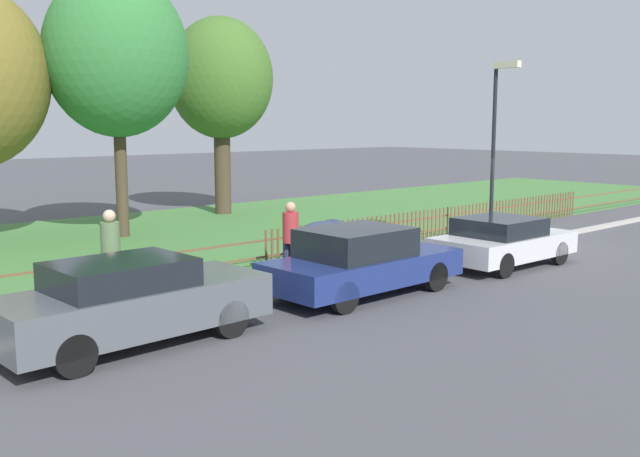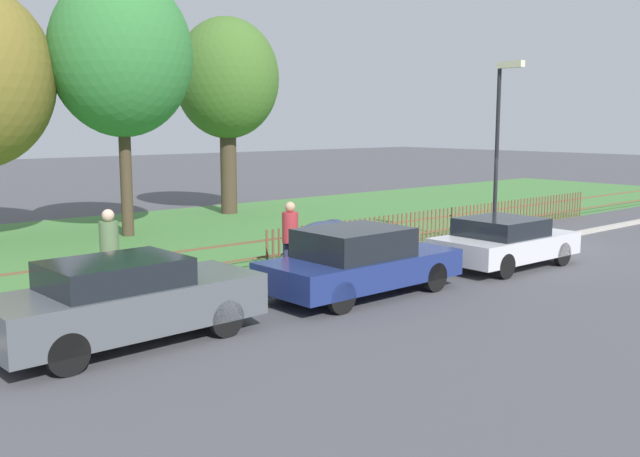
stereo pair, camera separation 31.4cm
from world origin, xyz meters
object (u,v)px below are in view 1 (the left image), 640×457
object	(u,v)px
parked_car_navy_estate	(502,241)
parked_car_silver_hatchback	(131,301)
parked_car_black_saloon	(361,261)
covered_motorcycle	(323,238)
tree_mid_park	(221,80)
pedestrian_near_fence	(111,250)
street_lamp	(497,130)
tree_behind_motorcycle	(116,55)
pedestrian_by_lamp	(291,236)

from	to	relation	value
parked_car_navy_estate	parked_car_silver_hatchback	bearing A→B (deg)	179.31
parked_car_black_saloon	covered_motorcycle	size ratio (longest dim) A/B	2.08
tree_mid_park	parked_car_navy_estate	bearing A→B (deg)	-93.02
covered_motorcycle	pedestrian_near_fence	xyz separation A→B (m)	(-5.48, 0.09, 0.35)
parked_car_silver_hatchback	street_lamp	distance (m)	12.27
parked_car_navy_estate	tree_behind_motorcycle	size ratio (longest dim) A/B	0.47
street_lamp	tree_mid_park	bearing A→B (deg)	97.41
parked_car_black_saloon	covered_motorcycle	distance (m)	3.08
tree_mid_park	pedestrian_by_lamp	world-z (taller)	tree_mid_park
pedestrian_near_fence	tree_behind_motorcycle	bearing A→B (deg)	-122.60
parked_car_silver_hatchback	pedestrian_by_lamp	xyz separation A→B (m)	(4.86, 1.95, 0.28)
parked_car_silver_hatchback	tree_mid_park	distance (m)	17.08
pedestrian_by_lamp	covered_motorcycle	bearing A→B (deg)	109.23
tree_mid_park	street_lamp	world-z (taller)	tree_mid_park
covered_motorcycle	tree_mid_park	size ratio (longest dim) A/B	0.28
pedestrian_near_fence	pedestrian_by_lamp	size ratio (longest dim) A/B	1.04
tree_behind_motorcycle	pedestrian_near_fence	world-z (taller)	tree_behind_motorcycle
parked_car_black_saloon	pedestrian_by_lamp	xyz separation A→B (m)	(-0.20, 2.00, 0.30)
tree_mid_park	street_lamp	size ratio (longest dim) A/B	1.45
parked_car_black_saloon	tree_behind_motorcycle	xyz separation A→B (m)	(-0.11, 10.24, 4.78)
covered_motorcycle	tree_mid_park	xyz separation A→B (m)	(3.95, 10.12, 4.41)
parked_car_black_saloon	pedestrian_by_lamp	bearing A→B (deg)	95.19
parked_car_black_saloon	tree_mid_park	xyz separation A→B (m)	(5.37, 12.85, 4.39)
covered_motorcycle	pedestrian_by_lamp	world-z (taller)	pedestrian_by_lamp
pedestrian_near_fence	street_lamp	size ratio (longest dim) A/B	0.36
tree_behind_motorcycle	pedestrian_by_lamp	distance (m)	9.38
covered_motorcycle	pedestrian_by_lamp	distance (m)	1.80
covered_motorcycle	street_lamp	size ratio (longest dim) A/B	0.40
parked_car_black_saloon	tree_mid_park	world-z (taller)	tree_mid_park
pedestrian_near_fence	parked_car_black_saloon	bearing A→B (deg)	140.66
parked_car_navy_estate	tree_mid_park	distance (m)	13.83
parked_car_black_saloon	tree_behind_motorcycle	distance (m)	11.30
pedestrian_near_fence	covered_motorcycle	bearing A→B (deg)	174.53
covered_motorcycle	parked_car_black_saloon	bearing A→B (deg)	-120.59
tree_behind_motorcycle	tree_mid_park	world-z (taller)	tree_behind_motorcycle
covered_motorcycle	tree_behind_motorcycle	world-z (taller)	tree_behind_motorcycle
parked_car_silver_hatchback	parked_car_black_saloon	size ratio (longest dim) A/B	1.01
covered_motorcycle	pedestrian_near_fence	bearing A→B (deg)	175.95
parked_car_silver_hatchback	tree_behind_motorcycle	world-z (taller)	tree_behind_motorcycle
parked_car_black_saloon	pedestrian_near_fence	distance (m)	4.95
tree_mid_park	pedestrian_near_fence	bearing A→B (deg)	-133.24
parked_car_black_saloon	parked_car_navy_estate	bearing A→B (deg)	-3.22
parked_car_silver_hatchback	covered_motorcycle	world-z (taller)	parked_car_silver_hatchback
parked_car_silver_hatchback	pedestrian_by_lamp	distance (m)	5.25
parked_car_silver_hatchback	covered_motorcycle	bearing A→B (deg)	20.47
covered_motorcycle	street_lamp	distance (m)	6.14
pedestrian_near_fence	pedestrian_by_lamp	xyz separation A→B (m)	(3.86, -0.82, -0.04)
pedestrian_near_fence	tree_mid_park	bearing A→B (deg)	-137.82
parked_car_silver_hatchback	parked_car_navy_estate	bearing A→B (deg)	-3.61
tree_mid_park	pedestrian_by_lamp	size ratio (longest dim) A/B	4.20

